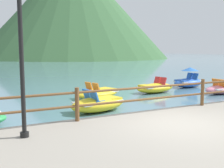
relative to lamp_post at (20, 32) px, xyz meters
The scene contains 9 objects.
ground_plane 39.55m from the lamp_post, 84.23° to the left, with size 200.00×200.00×0.00m, color slate.
dock_railing 4.43m from the lamp_post, 11.45° to the left, with size 23.92×0.12×0.95m.
lamp_post is the anchor object (origin of this frame).
pedal_boat_0 8.03m from the lamp_post, 52.41° to the left, with size 2.76×2.01×0.81m.
pedal_boat_1 5.30m from the lamp_post, 43.99° to the left, with size 2.57×1.63×0.90m.
pedal_boat_2 12.29m from the lamp_post, 19.96° to the left, with size 2.43×1.13×0.82m.
pedal_boat_4 10.53m from the lamp_post, 36.76° to the left, with size 2.66×1.48×0.85m.
pedal_boat_6 13.56m from the lamp_post, 31.31° to the left, with size 2.36×1.34×1.27m.
cliff_headland 74.52m from the lamp_post, 70.65° to the left, with size 52.17×52.17×28.32m.
Camera 1 is at (-5.06, -5.68, 2.40)m, focal length 44.72 mm.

